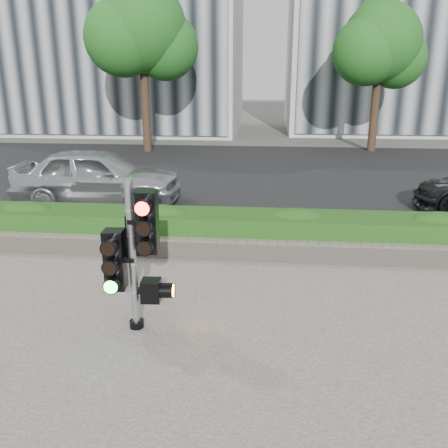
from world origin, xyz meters
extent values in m
plane|color=#51514C|center=(0.00, 0.00, 0.00)|extent=(120.00, 120.00, 0.00)
cube|color=#9E9389|center=(0.00, -2.50, 0.01)|extent=(16.00, 11.00, 0.03)
cube|color=black|center=(0.00, 10.00, 0.01)|extent=(60.00, 13.00, 0.02)
cube|color=gray|center=(0.00, 3.15, 0.06)|extent=(60.00, 0.25, 0.12)
cube|color=gray|center=(0.00, 1.90, 0.20)|extent=(12.00, 0.32, 0.34)
cube|color=#3E7E27|center=(0.00, 2.55, 0.37)|extent=(12.00, 1.00, 0.68)
cube|color=#B7B7B2|center=(11.00, 25.00, 6.00)|extent=(18.00, 10.00, 12.00)
cylinder|color=black|center=(-4.50, 14.50, 2.02)|extent=(0.36, 0.36, 4.03)
sphere|color=#144815|center=(-4.50, 14.50, 5.18)|extent=(3.74, 3.74, 3.74)
sphere|color=#144815|center=(-3.64, 14.86, 4.46)|extent=(2.88, 2.88, 2.88)
sphere|color=#144815|center=(-5.22, 14.07, 4.75)|extent=(3.17, 3.17, 3.17)
sphere|color=#144815|center=(-4.50, 15.22, 6.05)|extent=(2.59, 2.59, 2.59)
cylinder|color=black|center=(5.50, 15.50, 1.79)|extent=(0.36, 0.36, 3.58)
sphere|color=#144815|center=(5.50, 15.50, 4.61)|extent=(3.33, 3.33, 3.33)
sphere|color=#144815|center=(6.27, 15.82, 3.97)|extent=(2.56, 2.56, 2.56)
sphere|color=#144815|center=(4.86, 15.12, 4.22)|extent=(2.82, 2.82, 2.82)
sphere|color=#144815|center=(5.50, 16.14, 5.38)|extent=(2.30, 2.30, 2.30)
cylinder|color=black|center=(-0.81, -0.76, 0.08)|extent=(0.20, 0.20, 0.10)
cylinder|color=gray|center=(-0.81, -0.76, 1.03)|extent=(0.10, 0.10, 2.01)
cylinder|color=gray|center=(-0.81, -0.76, 2.06)|extent=(0.13, 0.13, 0.05)
cube|color=#FF1107|center=(-0.59, -0.77, 1.55)|extent=(0.27, 0.27, 0.80)
cube|color=#14E51E|center=(-1.03, -0.80, 1.03)|extent=(0.27, 0.27, 0.80)
cube|color=black|center=(-0.80, -0.53, 1.30)|extent=(0.27, 0.27, 0.55)
cube|color=orange|center=(-0.60, -0.71, 0.57)|extent=(0.27, 0.27, 0.29)
imported|color=#B1B3B9|center=(-3.56, 5.53, 0.76)|extent=(4.42, 1.95, 1.48)
camera|label=1|loc=(0.91, -6.36, 3.33)|focal=38.00mm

